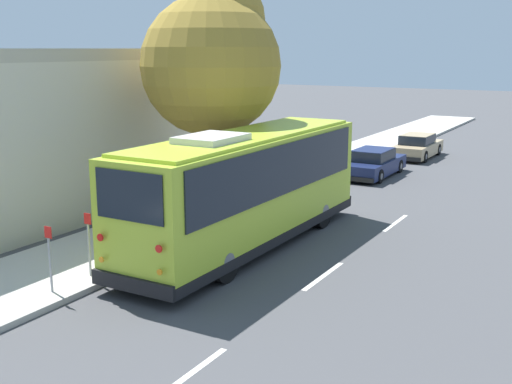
{
  "coord_description": "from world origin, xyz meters",
  "views": [
    {
      "loc": [
        -15.77,
        -9.39,
        5.8
      ],
      "look_at": [
        1.64,
        0.59,
        1.3
      ],
      "focal_mm": 45.0,
      "sensor_mm": 36.0,
      "label": 1
    }
  ],
  "objects_px": {
    "parked_sedan_tan": "(417,147)",
    "sign_post_near": "(50,258)",
    "street_tree": "(213,56)",
    "sign_post_far": "(89,244)",
    "parked_sedan_navy": "(373,164)",
    "shuttle_bus": "(247,184)"
  },
  "relations": [
    {
      "from": "parked_sedan_tan",
      "to": "sign_post_far",
      "type": "xyz_separation_m",
      "value": [
        -22.92,
        1.8,
        0.4
      ]
    },
    {
      "from": "parked_sedan_tan",
      "to": "sign_post_near",
      "type": "height_order",
      "value": "sign_post_near"
    },
    {
      "from": "parked_sedan_navy",
      "to": "sign_post_far",
      "type": "height_order",
      "value": "sign_post_far"
    },
    {
      "from": "parked_sedan_tan",
      "to": "sign_post_near",
      "type": "relative_size",
      "value": 2.83
    },
    {
      "from": "shuttle_bus",
      "to": "parked_sedan_navy",
      "type": "height_order",
      "value": "shuttle_bus"
    },
    {
      "from": "shuttle_bus",
      "to": "street_tree",
      "type": "relative_size",
      "value": 1.29
    },
    {
      "from": "sign_post_far",
      "to": "shuttle_bus",
      "type": "bearing_deg",
      "value": -23.48
    },
    {
      "from": "parked_sedan_tan",
      "to": "sign_post_near",
      "type": "bearing_deg",
      "value": 175.57
    },
    {
      "from": "parked_sedan_navy",
      "to": "sign_post_far",
      "type": "xyz_separation_m",
      "value": [
        -16.77,
        1.5,
        0.4
      ]
    },
    {
      "from": "parked_sedan_navy",
      "to": "street_tree",
      "type": "relative_size",
      "value": 0.57
    },
    {
      "from": "shuttle_bus",
      "to": "parked_sedan_navy",
      "type": "relative_size",
      "value": 2.25
    },
    {
      "from": "street_tree",
      "to": "sign_post_near",
      "type": "xyz_separation_m",
      "value": [
        -8.42,
        -0.93,
        -4.56
      ]
    },
    {
      "from": "shuttle_bus",
      "to": "sign_post_far",
      "type": "xyz_separation_m",
      "value": [
        -4.52,
        1.96,
        -0.93
      ]
    },
    {
      "from": "shuttle_bus",
      "to": "sign_post_far",
      "type": "bearing_deg",
      "value": 156.81
    },
    {
      "from": "parked_sedan_tan",
      "to": "street_tree",
      "type": "bearing_deg",
      "value": 170.02
    },
    {
      "from": "sign_post_far",
      "to": "parked_sedan_tan",
      "type": "bearing_deg",
      "value": -4.5
    },
    {
      "from": "sign_post_near",
      "to": "parked_sedan_tan",
      "type": "bearing_deg",
      "value": -4.26
    },
    {
      "from": "street_tree",
      "to": "sign_post_near",
      "type": "bearing_deg",
      "value": -173.73
    },
    {
      "from": "parked_sedan_navy",
      "to": "sign_post_far",
      "type": "bearing_deg",
      "value": 174.63
    },
    {
      "from": "shuttle_bus",
      "to": "parked_sedan_navy",
      "type": "bearing_deg",
      "value": 2.45
    },
    {
      "from": "sign_post_far",
      "to": "street_tree",
      "type": "bearing_deg",
      "value": 7.39
    },
    {
      "from": "street_tree",
      "to": "sign_post_far",
      "type": "relative_size",
      "value": 4.99
    }
  ]
}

